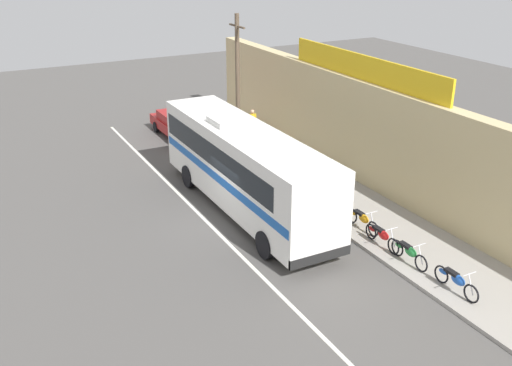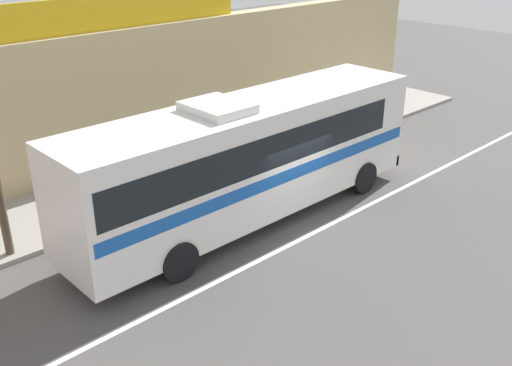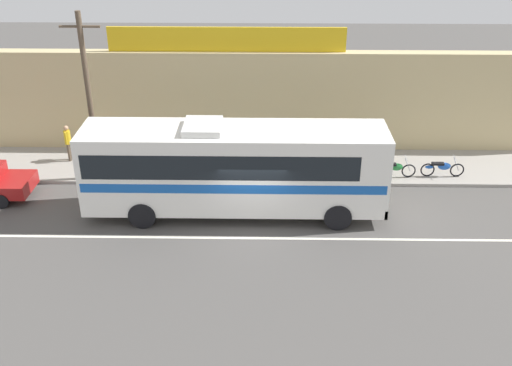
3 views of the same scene
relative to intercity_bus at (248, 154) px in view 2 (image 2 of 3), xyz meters
name	(u,v)px [view 2 (image 2 of 3)]	position (x,y,z in m)	size (l,w,h in m)	color
ground_plane	(294,223)	(0.81, -1.08, -2.07)	(70.00, 70.00, 0.00)	#4F4C49
sidewalk_slab	(186,170)	(0.81, 4.12, -2.00)	(30.00, 3.60, 0.14)	gray
storefront_facade	(146,94)	(0.81, 6.27, 0.33)	(30.00, 0.70, 4.80)	tan
storefront_billboard	(105,13)	(-0.52, 6.27, 3.28)	(10.75, 0.12, 1.10)	gold
road_center_stripe	(314,233)	(0.81, -1.88, -2.06)	(30.00, 0.14, 0.01)	silver
intercity_bus	(248,154)	(0.00, 0.00, 0.00)	(11.53, 2.59, 3.78)	white
motorcycle_blue	(271,142)	(4.02, 3.13, -1.50)	(1.95, 0.56, 0.94)	black
motorcycle_orange	(324,126)	(6.88, 2.97, -1.50)	(1.84, 0.56, 0.94)	black
motorcycle_green	(355,115)	(8.98, 3.07, -1.50)	(1.91, 0.56, 0.94)	black
motorcycle_purple	(301,135)	(5.46, 2.92, -1.50)	(1.91, 0.56, 0.94)	black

